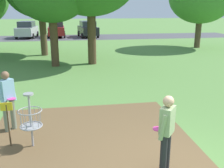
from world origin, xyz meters
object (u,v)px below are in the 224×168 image
at_px(parked_car_center_left, 56,29).
at_px(player_waiting_left, 166,131).
at_px(disc_golf_basket, 28,118).
at_px(parked_car_leftmost, 27,29).
at_px(player_foreground_watching, 8,98).
at_px(parked_car_center_right, 88,29).

bearing_deg(parked_car_center_left, player_waiting_left, -83.34).
bearing_deg(disc_golf_basket, player_waiting_left, -28.98).
relative_size(disc_golf_basket, parked_car_leftmost, 0.32).
xyz_separation_m(player_foreground_watching, parked_car_center_right, (4.02, 24.14, -0.05)).
height_order(player_waiting_left, parked_car_leftmost, parked_car_leftmost).
bearing_deg(parked_car_center_right, player_foreground_watching, -99.45).
bearing_deg(player_foreground_watching, parked_car_center_right, 80.55).
distance_m(player_waiting_left, parked_car_center_left, 27.53).
relative_size(player_foreground_watching, parked_car_leftmost, 0.39).
bearing_deg(player_waiting_left, player_foreground_watching, 143.62).
bearing_deg(player_foreground_watching, player_waiting_left, -36.38).
bearing_deg(parked_car_leftmost, player_foreground_watching, -83.22).
bearing_deg(disc_golf_basket, parked_car_center_right, 82.40).
distance_m(player_waiting_left, parked_car_leftmost, 27.94).
height_order(disc_golf_basket, player_waiting_left, player_waiting_left).
bearing_deg(player_foreground_watching, parked_car_leftmost, 96.78).
bearing_deg(player_waiting_left, disc_golf_basket, 151.02).
distance_m(player_foreground_watching, parked_car_center_left, 24.72).
relative_size(player_foreground_watching, parked_car_center_right, 0.39).
bearing_deg(player_foreground_watching, disc_golf_basket, -57.06).
bearing_deg(parked_car_center_right, parked_car_center_left, 171.04).
xyz_separation_m(parked_car_leftmost, parked_car_center_left, (3.30, 0.17, 0.00)).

